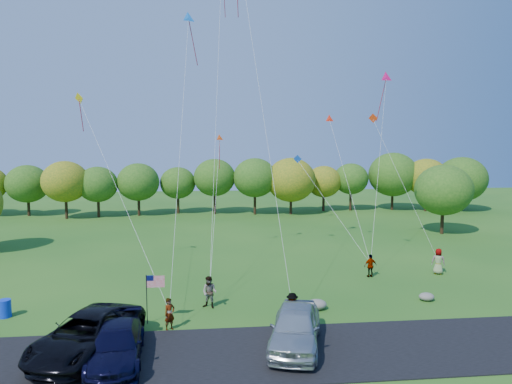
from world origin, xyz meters
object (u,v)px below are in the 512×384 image
Objects in this scene: flyer_a at (170,314)px; minivan_dark at (87,334)px; minivan_navy at (116,345)px; trash_barrel at (5,308)px; flyer_d at (370,266)px; minivan_silver at (295,327)px; flyer_c at (292,309)px; flyer_e at (438,261)px; flyer_b at (210,292)px.

minivan_dark is at bearing 174.55° from flyer_a.
trash_barrel is (-7.30, 6.23, -0.36)m from minivan_navy.
flyer_d is (13.73, 8.08, -0.01)m from flyer_a.
minivan_navy is 0.98× the size of minivan_silver.
flyer_c is (6.48, 0.10, 0.01)m from flyer_a.
flyer_d reaches higher than trash_barrel.
flyer_d is 5.31m from flyer_e.
flyer_c is 15.01m from flyer_e.
flyer_a is at bearing 52.46° from minivan_dark.
minivan_navy is at bearing -40.45° from trash_barrel.
flyer_b is at bearing -35.12° from flyer_c.
trash_barrel is (-15.43, 5.47, -0.52)m from minivan_silver.
trash_barrel is (-15.80, 2.63, -0.36)m from flyer_c.
minivan_silver is (8.13, 0.76, 0.16)m from minivan_navy.
minivan_silver is at bearing -64.18° from flyer_a.
flyer_a is at bearing -16.33° from trash_barrel.
minivan_dark is at bearing -41.72° from trash_barrel.
flyer_c reaches higher than flyer_a.
minivan_dark is 7.77m from trash_barrel.
flyer_e is (22.56, 10.77, -0.02)m from minivan_dark.
minivan_dark is 1.85m from minivan_navy.
flyer_d is at bearing 70.18° from minivan_silver.
minivan_dark is at bearing -109.57° from flyer_b.
minivan_navy is at bearing 53.70° from flyer_e.
trash_barrel is (-28.35, -5.60, -0.46)m from flyer_e.
minivan_dark is at bearing 139.85° from minivan_navy.
minivan_navy is 3.20× the size of flyer_c.
minivan_dark is 6.61× the size of trash_barrel.
flyer_b reaches higher than trash_barrel.
flyer_d is at bearing -9.61° from flyer_a.
minivan_navy reaches higher than trash_barrel.
flyer_a is at bearing 21.50° from flyer_d.
flyer_a is 15.94m from flyer_d.
minivan_silver reaches higher than flyer_e.
minivan_silver reaches higher than flyer_a.
flyer_c is 1.72× the size of trash_barrel.
minivan_dark is 3.84× the size of flyer_c.
flyer_e is 1.92× the size of trash_barrel.
flyer_b is at bearing 1.35° from trash_barrel.
flyer_c is 0.90× the size of flyer_e.
minivan_silver is at bearing 45.87° from flyer_d.
flyer_c is (0.37, 2.83, -0.16)m from minivan_silver.
flyer_d is at bearing -134.00° from flyer_c.
flyer_a is at bearing -98.45° from flyer_b.
flyer_d is at bearing 13.07° from trash_barrel.
flyer_a is 0.99× the size of flyer_c.
flyer_c reaches higher than flyer_d.
minivan_navy is 2.90× the size of flyer_b.
flyer_b is 1.90× the size of trash_barrel.
flyer_a is 1.70× the size of trash_barrel.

